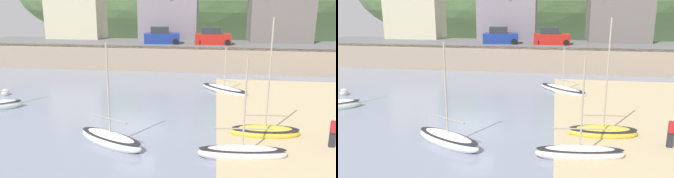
{
  "view_description": "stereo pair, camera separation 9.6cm",
  "coord_description": "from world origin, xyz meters",
  "views": [
    {
      "loc": [
        4.73,
        -19.19,
        7.6
      ],
      "look_at": [
        1.74,
        2.73,
        1.69
      ],
      "focal_mm": 36.6,
      "sensor_mm": 36.0,
      "label": 1
    },
    {
      "loc": [
        4.82,
        -19.18,
        7.6
      ],
      "look_at": [
        1.74,
        2.73,
        1.69
      ],
      "focal_mm": 36.6,
      "sensor_mm": 36.0,
      "label": 2
    }
  ],
  "objects": [
    {
      "name": "quay_seawall",
      "position": [
        0.0,
        17.5,
        1.36
      ],
      "size": [
        48.0,
        9.4,
        2.4
      ],
      "color": "gray",
      "rests_on": "ground"
    },
    {
      "name": "waterfront_building_centre",
      "position": [
        -1.2,
        25.2,
        6.9
      ],
      "size": [
        7.6,
        4.75,
        8.81
      ],
      "color": "gray",
      "rests_on": "ground"
    },
    {
      "name": "waterfront_building_right",
      "position": [
        12.51,
        25.2,
        6.96
      ],
      "size": [
        7.56,
        5.99,
        8.99
      ],
      "color": "slate",
      "rests_on": "ground"
    },
    {
      "name": "dinghy_open_wooden",
      "position": [
        6.24,
        -3.54,
        0.3
      ],
      "size": [
        4.41,
        1.29,
        5.21
      ],
      "rotation": [
        0.0,
        0.0,
        0.08
      ],
      "color": "silver",
      "rests_on": "ground"
    },
    {
      "name": "sailboat_nearest_shore",
      "position": [
        7.73,
        -0.55,
        0.29
      ],
      "size": [
        3.93,
        1.58,
        6.8
      ],
      "rotation": [
        0.0,
        0.0,
        0.06
      ],
      "color": "gold",
      "rests_on": "ground"
    },
    {
      "name": "motorboat_with_cabin",
      "position": [
        -0.6,
        -2.84,
        0.3
      ],
      "size": [
        4.29,
        3.02,
        5.67
      ],
      "rotation": [
        0.0,
        0.0,
        -0.49
      ],
      "color": "white",
      "rests_on": "ground"
    },
    {
      "name": "sailboat_white_hull",
      "position": [
        5.66,
        8.73,
        0.21
      ],
      "size": [
        4.31,
        3.9,
        3.86
      ],
      "rotation": [
        0.0,
        0.0,
        -0.7
      ],
      "color": "white",
      "rests_on": "ground"
    },
    {
      "name": "parked_car_near_slipway",
      "position": [
        -1.47,
        20.7,
        3.2
      ],
      "size": [
        4.26,
        2.13,
        1.95
      ],
      "rotation": [
        0.0,
        0.0,
        0.11
      ],
      "color": "navy",
      "rests_on": "ground"
    },
    {
      "name": "parked_car_by_wall",
      "position": [
        4.45,
        20.7,
        3.2
      ],
      "size": [
        4.16,
        1.86,
        1.95
      ],
      "rotation": [
        0.0,
        0.0,
        0.04
      ],
      "color": "red",
      "rests_on": "ground"
    },
    {
      "name": "person_on_slipway",
      "position": [
        10.93,
        -1.78,
        0.98
      ],
      "size": [
        0.34,
        0.34,
        1.62
      ],
      "color": "#282833",
      "rests_on": "ground"
    },
    {
      "name": "mooring_buoy",
      "position": [
        -11.87,
        5.37,
        0.19
      ],
      "size": [
        0.63,
        0.63,
        0.63
      ],
      "color": "silver",
      "rests_on": "ground"
    }
  ]
}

